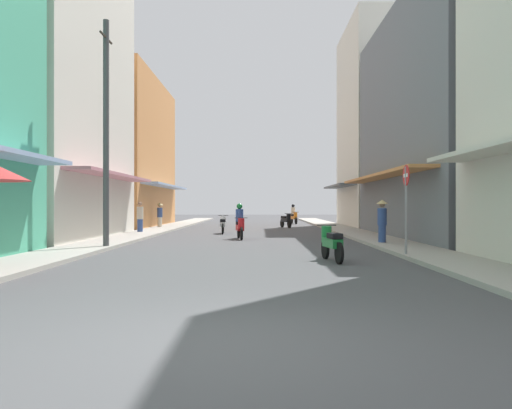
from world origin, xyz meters
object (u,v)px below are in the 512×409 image
Objects in this scene: motorbike_black at (286,220)px; pedestrian_foreground at (140,218)px; utility_pole at (106,132)px; motorbike_orange at (294,215)px; pedestrian_midway at (160,214)px; motorbike_red at (240,223)px; pedestrian_crossing at (382,220)px; motorbike_white at (223,224)px; motorbike_green at (331,242)px; street_sign_no_entry at (406,198)px.

motorbike_black is 1.04× the size of pedestrian_foreground.
utility_pole reaches higher than pedestrian_foreground.
pedestrian_midway reaches higher than motorbike_orange.
pedestrian_crossing is at bearing -32.31° from motorbike_red.
pedestrian_midway is at bearing -171.58° from motorbike_black.
pedestrian_midway is (-4.45, 5.51, 0.43)m from motorbike_white.
utility_pole reaches higher than motorbike_green.
motorbike_red is 9.39m from street_sign_no_entry.
motorbike_white is 1.08× the size of pedestrian_foreground.
motorbike_red is 1.00× the size of motorbike_green.
pedestrian_crossing is at bearing 84.82° from street_sign_no_entry.
pedestrian_midway is 5.97m from pedestrian_foreground.
street_sign_no_entry reaches higher than motorbike_white.
pedestrian_midway is 0.99× the size of pedestrian_foreground.
motorbike_red and motorbike_orange have the same top height.
pedestrian_midway is 0.97× the size of pedestrian_crossing.
motorbike_orange is 0.67× the size of street_sign_no_entry.
motorbike_orange is 25.78m from street_sign_no_entry.
pedestrian_crossing is at bearing -33.94° from pedestrian_foreground.
motorbike_black is at bearing -98.10° from motorbike_orange.
pedestrian_midway is 0.63× the size of street_sign_no_entry.
pedestrian_midway is 15.27m from utility_pole.
motorbike_black is 19.03m from street_sign_no_entry.
street_sign_no_entry reaches higher than motorbike_black.
utility_pole reaches higher than pedestrian_midway.
street_sign_no_entry is at bearing -48.36° from pedestrian_foreground.
pedestrian_foreground reaches higher than motorbike_red.
utility_pole reaches higher than motorbike_red.
pedestrian_midway is at bearing 94.46° from utility_pole.
motorbike_black and motorbike_green have the same top height.
motorbike_white and motorbike_black have the same top height.
motorbike_orange is (3.59, 17.86, 0.00)m from motorbike_red.
street_sign_no_entry reaches higher than motorbike_red.
pedestrian_foreground is at bearing -122.44° from motorbike_orange.
pedestrian_crossing reaches higher than motorbike_green.
motorbike_white is 0.68× the size of street_sign_no_entry.
motorbike_white is at bearing -51.09° from pedestrian_midway.
motorbike_black is 6.96m from motorbike_orange.
motorbike_white is 4.31m from pedestrian_foreground.
motorbike_orange is at bearing 70.97° from utility_pole.
motorbike_white is 13.62m from street_sign_no_entry.
utility_pole is at bearing 163.89° from street_sign_no_entry.
pedestrian_crossing is (1.84, -21.30, 0.26)m from motorbike_orange.
motorbike_orange is 24.56m from utility_pole.
utility_pole is at bearing -130.17° from motorbike_red.
pedestrian_midway is at bearing 91.63° from pedestrian_foreground.
motorbike_black is at bearing 42.02° from pedestrian_foreground.
street_sign_no_entry is (5.03, -7.86, 1.01)m from motorbike_red.
motorbike_black is at bearing 97.33° from street_sign_no_entry.
utility_pole reaches higher than motorbike_white.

